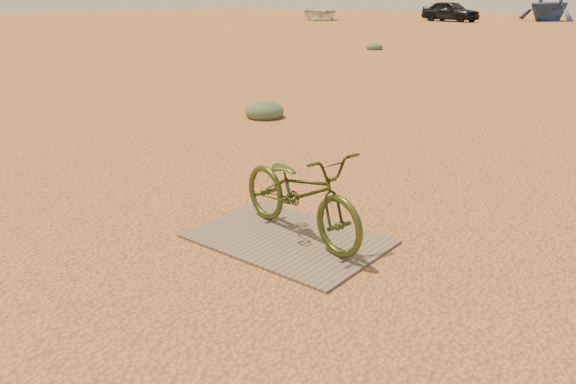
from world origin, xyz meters
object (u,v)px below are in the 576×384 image
Objects in this scene: plywood_board at (288,239)px; boat_far_left at (550,3)px; boat_near_left at (319,12)px; bicycle at (300,192)px; car at (451,11)px.

boat_far_left reaches higher than plywood_board.
boat_near_left is 1.12× the size of boat_far_left.
boat_near_left is (-24.13, 33.88, 0.55)m from plywood_board.
boat_near_left reaches higher than bicycle.
boat_near_left is at bearing 49.10° from bicycle.
bicycle is 0.30× the size of boat_far_left.
plywood_board is 0.36× the size of car.
plywood_board is at bearing -95.47° from boat_near_left.
bicycle is 0.26× the size of boat_near_left.
bicycle is (0.05, 0.09, 0.39)m from plywood_board.
plywood_board is at bearing -146.85° from car.
boat_near_left is at bearing -132.29° from boat_far_left.
boat_near_left reaches higher than plywood_board.
car reaches higher than plywood_board.
car is at bearing 111.80° from plywood_board.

